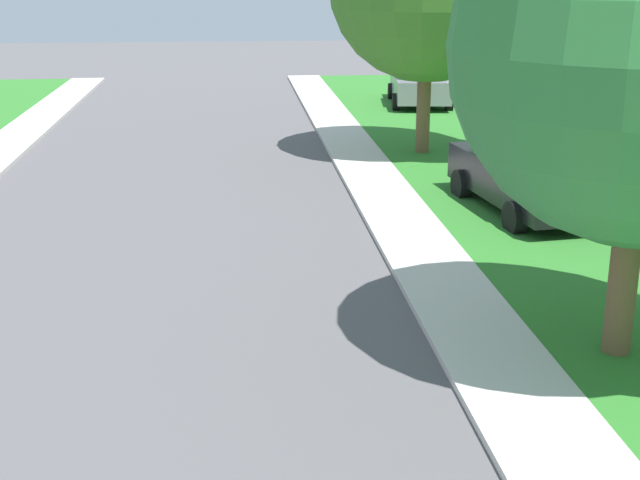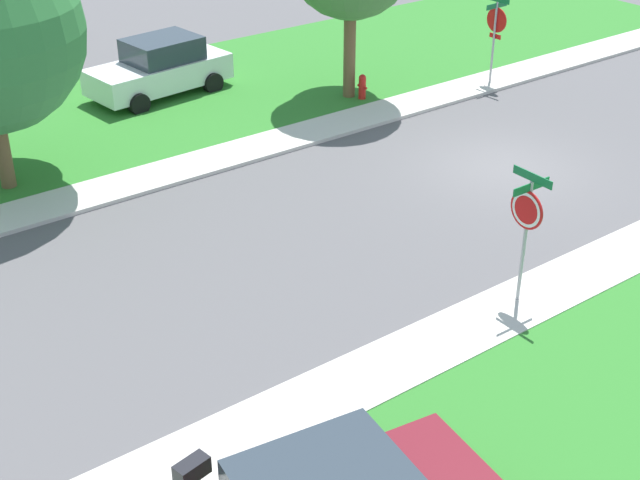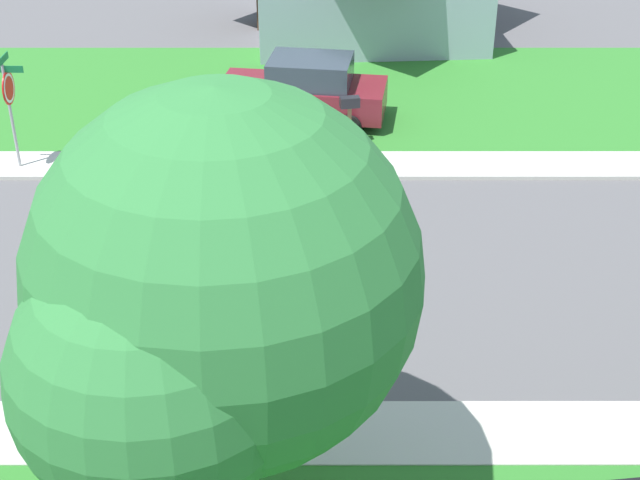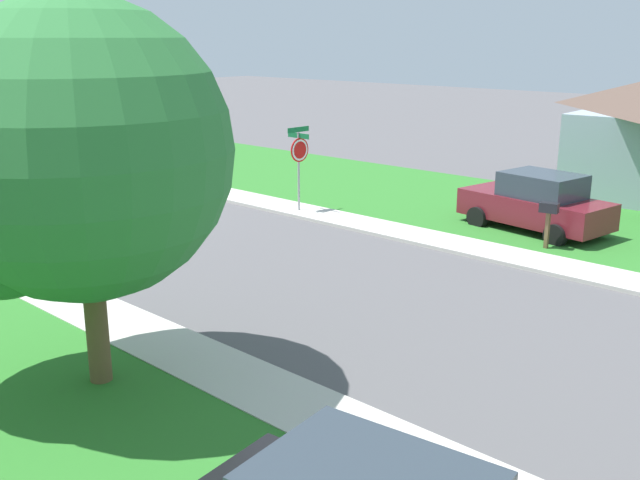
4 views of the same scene
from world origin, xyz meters
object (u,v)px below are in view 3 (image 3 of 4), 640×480
Objects in this scene: stop_sign_far_corner at (9,95)px; tree_across_right at (208,300)px; car_maroon_kerbside_mid at (305,91)px; mailbox at (350,109)px.

tree_across_right is (11.12, 5.84, 1.83)m from stop_sign_far_corner.
tree_across_right reaches higher than car_maroon_kerbside_mid.
tree_across_right is at bearing 27.70° from stop_sign_far_corner.
car_maroon_kerbside_mid is 0.73× the size of tree_across_right.
tree_across_right is 12.91m from mailbox.
tree_across_right is (14.04, -0.88, 2.84)m from car_maroon_kerbside_mid.
mailbox is (-1.34, 7.84, -0.88)m from stop_sign_far_corner.
car_maroon_kerbside_mid is 3.45× the size of mailbox.
car_maroon_kerbside_mid reaches higher than mailbox.
tree_across_right reaches higher than stop_sign_far_corner.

